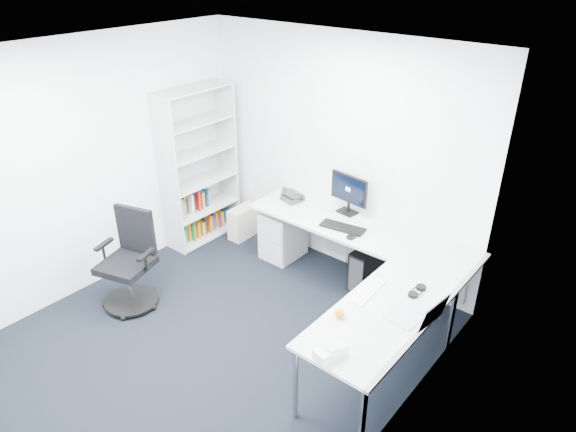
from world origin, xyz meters
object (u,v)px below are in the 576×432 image
Objects in this scene: monitor at (348,194)px; l_desk at (338,271)px; laptop at (409,302)px; bookshelf at (199,166)px; task_chair at (125,263)px.

l_desk is at bearing -56.38° from monitor.
l_desk is 1.38m from laptop.
bookshelf is (-2.17, 0.05, 0.61)m from l_desk.
bookshelf reaches higher than task_chair.
task_chair is 2.50m from monitor.
bookshelf is at bearing -157.89° from monitor.
l_desk is 5.27× the size of monitor.
monitor is at bearing 15.35° from bookshelf.
laptop is at bearing -30.06° from l_desk.
bookshelf is 5.41× the size of laptop.
bookshelf is at bearing 91.18° from task_chair.
laptop is at bearing -11.88° from bookshelf.
l_desk is 0.88m from monitor.
l_desk is at bearing -1.32° from bookshelf.
bookshelf is 4.04× the size of monitor.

